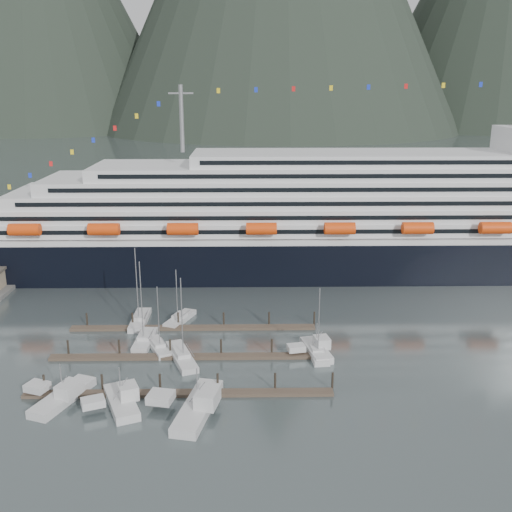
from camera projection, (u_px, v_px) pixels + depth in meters
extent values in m
plane|color=#4A5657|center=(214.00, 365.00, 102.45)|extent=(1600.00, 1600.00, 0.00)
cube|color=black|center=(322.00, 255.00, 154.58)|extent=(210.00, 28.00, 12.00)
cube|color=silver|center=(322.00, 230.00, 152.79)|extent=(205.80, 27.44, 1.50)
cube|color=silver|center=(342.00, 220.00, 152.14)|extent=(185.00, 26.00, 3.20)
cube|color=black|center=(351.00, 232.00, 139.56)|extent=(175.75, 0.20, 1.00)
cube|color=silver|center=(351.00, 208.00, 151.29)|extent=(180.00, 25.00, 3.20)
cube|color=black|center=(360.00, 218.00, 139.19)|extent=(171.00, 0.20, 1.00)
cube|color=silver|center=(359.00, 195.00, 150.44)|extent=(172.00, 24.00, 3.20)
cube|color=black|center=(369.00, 204.00, 138.81)|extent=(163.40, 0.20, 1.00)
cube|color=silver|center=(368.00, 183.00, 149.58)|extent=(160.00, 23.00, 3.20)
cube|color=black|center=(378.00, 190.00, 138.44)|extent=(152.00, 0.20, 1.00)
cube|color=silver|center=(376.00, 170.00, 148.76)|extent=(140.00, 22.00, 3.00)
cube|color=black|center=(386.00, 176.00, 138.10)|extent=(133.00, 0.20, 1.00)
cube|color=silver|center=(385.00, 158.00, 147.96)|extent=(95.00, 20.00, 3.00)
cube|color=black|center=(395.00, 162.00, 138.26)|extent=(90.25, 0.20, 1.00)
cylinder|color=gray|center=(182.00, 119.00, 144.58)|extent=(1.00, 1.00, 16.00)
cylinder|color=#EF410C|center=(25.00, 230.00, 136.21)|extent=(7.00, 2.80, 2.80)
cylinder|color=#EF410C|center=(104.00, 229.00, 136.48)|extent=(7.00, 2.80, 2.80)
cylinder|color=#EF410C|center=(183.00, 229.00, 136.75)|extent=(7.00, 2.80, 2.80)
cylinder|color=#EF410C|center=(261.00, 229.00, 137.02)|extent=(7.00, 2.80, 2.80)
cylinder|color=#EF410C|center=(340.00, 228.00, 137.30)|extent=(7.00, 2.80, 2.80)
cylinder|color=#EF410C|center=(418.00, 228.00, 137.57)|extent=(7.00, 2.80, 2.80)
cylinder|color=#EF410C|center=(495.00, 228.00, 137.84)|extent=(7.00, 2.80, 2.80)
cube|color=#4C3D30|center=(179.00, 393.00, 92.69)|extent=(48.00, 2.00, 0.50)
cylinder|color=black|center=(44.00, 384.00, 93.12)|extent=(0.36, 0.36, 3.20)
cylinder|color=black|center=(102.00, 384.00, 93.25)|extent=(0.36, 0.36, 3.20)
cylinder|color=black|center=(160.00, 383.00, 93.39)|extent=(0.36, 0.36, 3.20)
cylinder|color=black|center=(218.00, 383.00, 93.52)|extent=(0.36, 0.36, 3.20)
cylinder|color=black|center=(275.00, 382.00, 93.66)|extent=(0.36, 0.36, 3.20)
cylinder|color=black|center=(332.00, 382.00, 93.80)|extent=(0.36, 0.36, 3.20)
cube|color=#4C3D30|center=(187.00, 357.00, 105.19)|extent=(48.00, 2.00, 0.50)
cylinder|color=black|center=(68.00, 349.00, 105.61)|extent=(0.36, 0.36, 3.20)
cylinder|color=black|center=(119.00, 348.00, 105.74)|extent=(0.36, 0.36, 3.20)
cylinder|color=black|center=(170.00, 348.00, 105.88)|extent=(0.36, 0.36, 3.20)
cylinder|color=black|center=(221.00, 348.00, 106.02)|extent=(0.36, 0.36, 3.20)
cylinder|color=black|center=(272.00, 347.00, 106.15)|extent=(0.36, 0.36, 3.20)
cylinder|color=black|center=(322.00, 347.00, 106.29)|extent=(0.36, 0.36, 3.20)
cube|color=#4C3D30|center=(193.00, 328.00, 117.68)|extent=(48.00, 2.00, 0.50)
cylinder|color=black|center=(87.00, 321.00, 118.10)|extent=(0.36, 0.36, 3.20)
cylinder|color=black|center=(133.00, 320.00, 118.24)|extent=(0.36, 0.36, 3.20)
cylinder|color=black|center=(178.00, 320.00, 118.37)|extent=(0.36, 0.36, 3.20)
cylinder|color=black|center=(224.00, 320.00, 118.51)|extent=(0.36, 0.36, 3.20)
cylinder|color=black|center=(269.00, 320.00, 118.65)|extent=(0.36, 0.36, 3.20)
cylinder|color=black|center=(314.00, 319.00, 118.78)|extent=(0.36, 0.36, 3.20)
cube|color=silver|center=(145.00, 341.00, 111.41)|extent=(3.49, 10.25, 1.57)
cube|color=silver|center=(145.00, 336.00, 111.12)|extent=(2.44, 3.66, 0.90)
cylinder|color=gray|center=(141.00, 301.00, 108.15)|extent=(0.18, 0.18, 15.06)
cube|color=silver|center=(159.00, 348.00, 108.61)|extent=(6.13, 9.55, 1.37)
cube|color=silver|center=(158.00, 344.00, 108.37)|extent=(3.12, 3.78, 0.78)
cylinder|color=gray|center=(158.00, 317.00, 106.05)|extent=(0.16, 0.16, 11.43)
cube|color=silver|center=(182.00, 358.00, 104.63)|extent=(7.00, 12.70, 1.58)
cube|color=silver|center=(182.00, 353.00, 104.34)|extent=(3.61, 4.86, 0.90)
cylinder|color=gray|center=(182.00, 318.00, 101.32)|extent=(0.18, 0.18, 14.34)
cube|color=silver|center=(140.00, 321.00, 120.81)|extent=(2.99, 11.43, 1.60)
cube|color=silver|center=(140.00, 316.00, 120.52)|extent=(2.29, 4.00, 0.91)
cylinder|color=gray|center=(137.00, 285.00, 117.44)|extent=(0.18, 0.18, 14.94)
cube|color=silver|center=(180.00, 320.00, 121.48)|extent=(6.07, 9.83, 1.48)
cube|color=silver|center=(180.00, 316.00, 121.21)|extent=(3.19, 3.87, 0.84)
cylinder|color=gray|center=(177.00, 294.00, 119.02)|extent=(0.17, 0.17, 10.28)
cube|color=silver|center=(317.00, 354.00, 106.26)|extent=(3.61, 9.65, 1.47)
cube|color=silver|center=(317.00, 349.00, 106.00)|extent=(2.40, 3.49, 0.84)
cylinder|color=gray|center=(319.00, 321.00, 103.52)|extent=(0.17, 0.17, 11.94)
cube|color=silver|center=(63.00, 399.00, 90.82)|extent=(7.67, 12.75, 1.90)
cube|color=silver|center=(37.00, 387.00, 92.07)|extent=(4.00, 3.71, 1.14)
cube|color=silver|center=(69.00, 389.00, 89.90)|extent=(3.83, 4.42, 2.09)
cube|color=black|center=(68.00, 385.00, 89.69)|extent=(3.56, 4.12, 0.48)
cylinder|color=gray|center=(61.00, 378.00, 89.87)|extent=(0.15, 0.15, 4.75)
cube|color=silver|center=(122.00, 404.00, 89.36)|extent=(7.35, 11.28, 1.95)
cube|color=silver|center=(93.00, 402.00, 87.47)|extent=(3.97, 3.45, 1.17)
cube|color=silver|center=(128.00, 391.00, 89.24)|extent=(3.76, 4.02, 2.15)
cube|color=black|center=(128.00, 387.00, 89.03)|extent=(3.50, 3.75, 0.49)
cylinder|color=gray|center=(120.00, 383.00, 88.38)|extent=(0.16, 0.16, 4.89)
cube|color=silver|center=(198.00, 409.00, 87.91)|extent=(6.93, 15.47, 2.14)
cube|color=silver|center=(161.00, 397.00, 88.60)|extent=(4.25, 3.99, 1.29)
cube|color=silver|center=(207.00, 397.00, 87.05)|extent=(3.88, 5.03, 2.36)
cube|color=black|center=(207.00, 392.00, 86.81)|extent=(3.61, 4.69, 0.54)
cylinder|color=gray|center=(197.00, 385.00, 86.82)|extent=(0.17, 0.17, 5.36)
cube|color=silver|center=(316.00, 351.00, 106.95)|extent=(5.11, 10.30, 1.79)
cube|color=silver|center=(296.00, 348.00, 105.88)|extent=(3.42, 2.73, 1.08)
cube|color=silver|center=(322.00, 342.00, 106.68)|extent=(3.05, 3.40, 1.97)
cube|color=black|center=(322.00, 338.00, 106.48)|extent=(2.83, 3.17, 0.45)
cylinder|color=gray|center=(317.00, 335.00, 106.06)|extent=(0.14, 0.14, 4.48)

